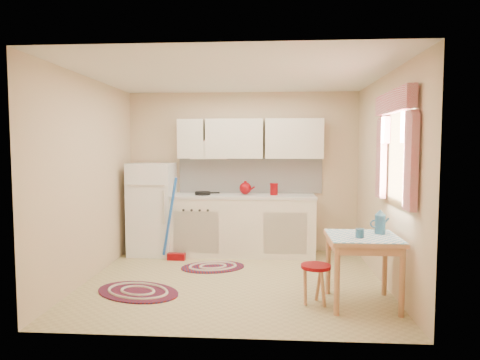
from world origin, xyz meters
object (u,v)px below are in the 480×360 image
base_cabinets (240,226)px  stool (316,285)px  fridge (152,209)px  table (362,271)px

base_cabinets → stool: base_cabinets is taller
fridge → table: 3.40m
base_cabinets → table: (1.42, -2.01, -0.08)m
fridge → base_cabinets: (1.35, 0.05, -0.26)m
stool → fridge: bearing=139.0°
base_cabinets → stool: size_ratio=5.36×
table → fridge: bearing=144.7°
fridge → base_cabinets: size_ratio=0.62×
base_cabinets → stool: (0.93, -2.04, -0.23)m
fridge → base_cabinets: fridge is taller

